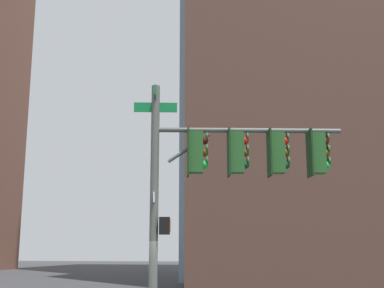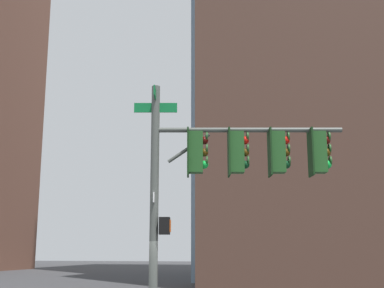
{
  "view_description": "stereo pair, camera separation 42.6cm",
  "coord_description": "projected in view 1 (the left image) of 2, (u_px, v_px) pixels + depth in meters",
  "views": [
    {
      "loc": [
        -3.48,
        12.27,
        2.28
      ],
      "look_at": [
        -1.29,
        0.18,
        4.83
      ],
      "focal_mm": 48.24,
      "sensor_mm": 36.0,
      "label": 1
    },
    {
      "loc": [
        -3.89,
        12.19,
        2.28
      ],
      "look_at": [
        -1.29,
        0.18,
        4.83
      ],
      "focal_mm": 48.24,
      "sensor_mm": 36.0,
      "label": 2
    }
  ],
  "objects": [
    {
      "name": "building_brick_midblock",
      "position": [
        376.0,
        64.0,
        50.68
      ],
      "size": [
        17.65,
        14.35,
        40.61
      ],
      "primitive_type": "cube",
      "color": "#845B47",
      "rests_on": "ground_plane"
    },
    {
      "name": "signal_pole_assembly",
      "position": [
        227.0,
        168.0,
        12.45
      ],
      "size": [
        5.0,
        1.59,
        6.29
      ],
      "rotation": [
        0.0,
        0.0,
        3.35
      ],
      "color": "#4C514C",
      "rests_on": "ground_plane"
    }
  ]
}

